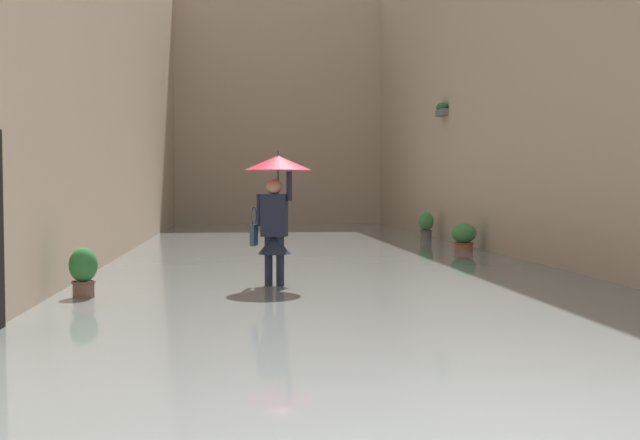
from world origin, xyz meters
name	(u,v)px	position (x,y,z in m)	size (l,w,h in m)	color
ground_plane	(310,256)	(0.00, -13.11, 0.00)	(65.57, 65.57, 0.00)	#605B56
flood_water	(310,254)	(0.00, -13.11, 0.05)	(9.15, 32.23, 0.11)	slate
building_facade_right	(82,21)	(5.08, -13.11, 5.29)	(2.04, 30.23, 10.58)	tan
building_facade_far	(278,115)	(0.00, -27.13, 4.61)	(11.95, 1.80, 9.22)	tan
person_wading	(276,193)	(1.08, -7.11, 1.50)	(1.02, 1.02, 2.14)	black
potted_plant_far_left	(464,237)	(-3.68, -13.13, 0.41)	(0.58, 0.58, 0.75)	#9E563D
potted_plant_far_right	(83,273)	(3.72, -6.21, 0.43)	(0.38, 0.38, 0.78)	brown
potted_plant_near_left	(426,225)	(-3.72, -16.89, 0.50)	(0.43, 0.43, 0.89)	#66605B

